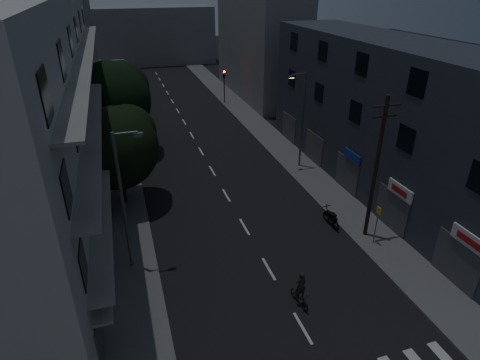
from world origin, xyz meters
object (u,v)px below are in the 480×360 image
bus_stop_sign (377,219)px  cyclist (300,294)px  utility_pole (376,167)px  motorcycle (331,219)px

bus_stop_sign → cyclist: (-6.49, -3.27, -1.21)m
utility_pole → motorcycle: size_ratio=4.56×
motorcycle → cyclist: size_ratio=0.98×
bus_stop_sign → motorcycle: 3.39m
bus_stop_sign → motorcycle: bearing=117.5°
bus_stop_sign → cyclist: bus_stop_sign is taller
cyclist → bus_stop_sign: bearing=18.9°
motorcycle → cyclist: cyclist is taller
motorcycle → cyclist: (-5.06, -6.01, 0.18)m
utility_pole → bus_stop_sign: utility_pole is taller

